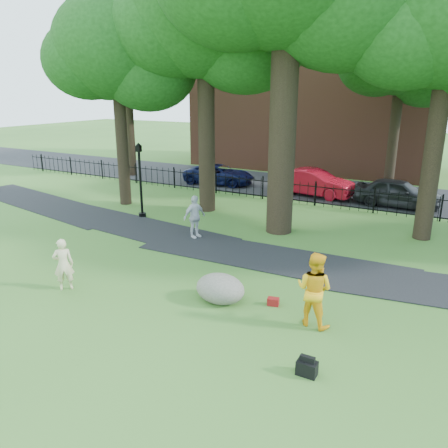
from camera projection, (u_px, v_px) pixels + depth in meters
The scene contains 16 objects.
ground at pixel (190, 295), 13.02m from camera, with size 120.00×120.00×0.00m, color #345F21.
footpath at pixel (272, 259), 15.82m from camera, with size 36.00×2.60×0.03m, color black.
street at pixel (335, 191), 26.40m from camera, with size 80.00×7.00×0.02m, color black.
iron_fence at pixel (315, 194), 22.88m from camera, with size 44.00×0.04×1.20m.
brick_building at pixel (317, 88), 33.17m from camera, with size 18.00×8.00×12.00m, color brown.
tree_row at pixel (312, 30), 17.40m from camera, with size 26.82×7.96×12.42m.
woman at pixel (63, 264), 13.18m from camera, with size 0.59×0.39×1.63m, color beige.
man at pixel (314, 289), 11.13m from camera, with size 0.97×0.75×1.99m, color #F6AC14.
pedestrian at pixel (194, 217), 17.81m from camera, with size 1.05×0.44×1.79m, color silver.
boulder at pixel (220, 287), 12.57m from camera, with size 1.48×1.11×0.86m, color slate.
lamppost at pixel (140, 181), 20.51m from camera, with size 0.35×0.35×3.54m.
backpack at pixel (307, 368), 9.34m from camera, with size 0.43×0.27×0.33m, color black.
red_bag at pixel (273, 302), 12.38m from camera, with size 0.32×0.20×0.22m, color maroon.
red_sedan at pixel (313, 183), 25.00m from camera, with size 1.61×4.61×1.52m, color #A70C1C.
navy_van at pixel (219, 174), 28.14m from camera, with size 2.08×4.51×1.25m, color #0B1037.
grey_car at pixel (398, 193), 22.61m from camera, with size 1.74×4.32×1.47m, color black.
Camera 1 is at (6.60, -9.85, 5.88)m, focal length 35.00 mm.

